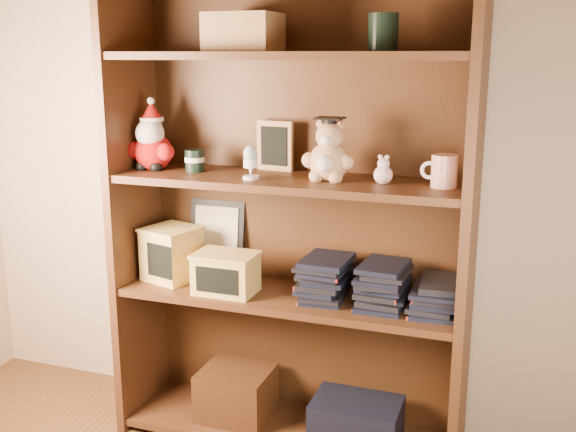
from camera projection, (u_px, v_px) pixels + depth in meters
name	position (u px, v px, depth m)	size (l,w,h in m)	color
bookcase	(292.00, 224.00, 2.29)	(1.20, 0.35, 1.60)	#482914
shelf_lower	(288.00, 296.00, 2.30)	(1.14, 0.33, 0.02)	#482914
shelf_upper	(288.00, 181.00, 2.20)	(1.14, 0.33, 0.02)	#482914
santa_plush	(152.00, 143.00, 2.33)	(0.18, 0.13, 0.26)	#A50F0F
teachers_tin	(195.00, 160.00, 2.30)	(0.07, 0.07, 0.07)	black
chalkboard_plaque	(275.00, 147.00, 2.31)	(0.13, 0.08, 0.17)	#9E7547
egg_cup	(251.00, 161.00, 2.15)	(0.05, 0.05, 0.11)	white
grad_teddy_bear	(329.00, 156.00, 2.13)	(0.17, 0.15, 0.21)	tan
pink_figurine	(383.00, 172.00, 2.09)	(0.06, 0.06, 0.09)	beige
teacher_mug	(443.00, 171.00, 2.03)	(0.11, 0.08, 0.10)	silver
certificate_frame	(217.00, 236.00, 2.50)	(0.22, 0.06, 0.27)	black
treats_box	(172.00, 253.00, 2.41)	(0.22, 0.22, 0.19)	#DAB559
pencils_box	(226.00, 273.00, 2.28)	(0.21, 0.15, 0.14)	#DAB559
book_stack_left	(324.00, 277.00, 2.24)	(0.14, 0.20, 0.14)	black
book_stack_mid	(383.00, 284.00, 2.17)	(0.14, 0.20, 0.14)	black
book_stack_right	(437.00, 297.00, 2.12)	(0.14, 0.20, 0.10)	black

